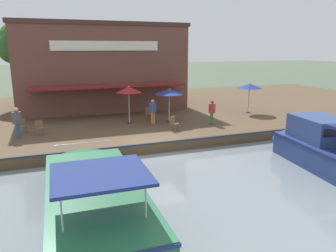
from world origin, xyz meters
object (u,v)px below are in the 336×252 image
patio_umbrella_mid_patio_right (169,92)px  cafe_chair_under_first_umbrella (174,123)px  tree_behind_restaurant (19,45)px  cafe_chair_beside_entrance (40,127)px  person_near_entrance (153,109)px  motorboat_mid_row (323,147)px  patio_umbrella_near_quay_edge (249,86)px  person_mid_patio (17,119)px  person_at_quay_edge (212,109)px  waterfront_restaurant (98,66)px  patio_umbrella_far_corner (129,90)px  motorboat_far_downstream (92,189)px  cafe_chair_far_corner_seat (149,113)px  cafe_chair_mid_patio (22,125)px

patio_umbrella_mid_patio_right → cafe_chair_under_first_umbrella: bearing=-14.2°
tree_behind_restaurant → cafe_chair_under_first_umbrella: bearing=34.6°
patio_umbrella_mid_patio_right → cafe_chair_beside_entrance: bearing=-86.0°
person_near_entrance → motorboat_mid_row: (9.11, 5.75, -0.71)m
patio_umbrella_near_quay_edge → tree_behind_restaurant: bearing=-120.9°
patio_umbrella_near_quay_edge → cafe_chair_beside_entrance: patio_umbrella_near_quay_edge is taller
person_mid_patio → person_at_quay_edge: 12.05m
waterfront_restaurant → person_mid_patio: 12.00m
patio_umbrella_near_quay_edge → cafe_chair_beside_entrance: (1.48, -15.50, -1.66)m
patio_umbrella_far_corner → cafe_chair_under_first_umbrella: (2.83, 2.13, -1.82)m
person_near_entrance → person_at_quay_edge: person_near_entrance is taller
motorboat_mid_row → motorboat_far_downstream: size_ratio=0.79×
cafe_chair_under_first_umbrella → tree_behind_restaurant: size_ratio=0.12×
motorboat_far_downstream → motorboat_mid_row: bearing=92.3°
person_mid_patio → person_at_quay_edge: person_mid_patio is taller
cafe_chair_far_corner_seat → person_mid_patio: 8.86m
cafe_chair_beside_entrance → tree_behind_restaurant: tree_behind_restaurant is taller
cafe_chair_mid_patio → person_mid_patio: person_mid_patio is taller
patio_umbrella_far_corner → patio_umbrella_mid_patio_right: bearing=79.9°
patio_umbrella_near_quay_edge → waterfront_restaurant: bearing=-127.6°
person_at_quay_edge → person_near_entrance: bearing=-111.7°
person_at_quay_edge → cafe_chair_under_first_umbrella: bearing=-76.9°
cafe_chair_under_first_umbrella → motorboat_far_downstream: bearing=-39.4°
patio_umbrella_far_corner → cafe_chair_far_corner_seat: size_ratio=3.00×
cafe_chair_under_first_umbrella → cafe_chair_far_corner_seat: (-3.68, -0.49, 0.00)m
person_near_entrance → person_mid_patio: person_mid_patio is taller
person_mid_patio → person_at_quay_edge: size_ratio=1.11×
cafe_chair_mid_patio → cafe_chair_beside_entrance: (0.83, 1.01, 0.00)m
cafe_chair_mid_patio → cafe_chair_beside_entrance: 1.31m
person_at_quay_edge → motorboat_mid_row: motorboat_mid_row is taller
motorboat_far_downstream → tree_behind_restaurant: tree_behind_restaurant is taller
motorboat_mid_row → cafe_chair_under_first_umbrella: bearing=-143.7°
motorboat_far_downstream → tree_behind_restaurant: size_ratio=1.27×
person_near_entrance → person_at_quay_edge: (1.47, 3.71, -0.03)m
cafe_chair_mid_patio → motorboat_far_downstream: bearing=15.6°
person_near_entrance → motorboat_far_downstream: bearing=-29.5°
waterfront_restaurant → patio_umbrella_mid_patio_right: 9.69m
cafe_chair_beside_entrance → person_mid_patio: 1.40m
cafe_chair_under_first_umbrella → cafe_chair_far_corner_seat: bearing=-172.5°
patio_umbrella_mid_patio_right → cafe_chair_far_corner_seat: (-1.33, -1.08, -1.63)m
patio_umbrella_mid_patio_right → patio_umbrella_near_quay_edge: bearing=97.2°
waterfront_restaurant → person_at_quay_edge: bearing=29.1°
person_at_quay_edge → tree_behind_restaurant: 18.07m
cafe_chair_mid_patio → cafe_chair_far_corner_seat: (-1.09, 8.37, 0.00)m
cafe_chair_under_first_umbrella → motorboat_far_downstream: motorboat_far_downstream is taller
patio_umbrella_far_corner → motorboat_far_downstream: 11.17m
cafe_chair_mid_patio → motorboat_far_downstream: motorboat_far_downstream is taller
waterfront_restaurant → person_at_quay_edge: (10.59, 5.88, -2.49)m
patio_umbrella_near_quay_edge → person_near_entrance: patio_umbrella_near_quay_edge is taller
waterfront_restaurant → motorboat_far_downstream: 19.27m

